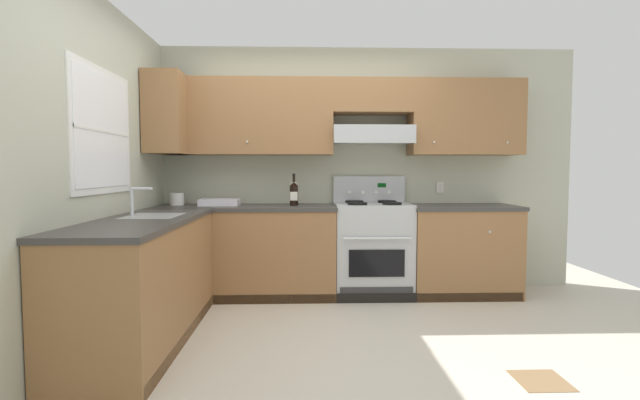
# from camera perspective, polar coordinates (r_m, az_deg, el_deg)

# --- Properties ---
(ground_plane) EXTENTS (7.04, 7.04, 0.00)m
(ground_plane) POSITION_cam_1_polar(r_m,az_deg,el_deg) (3.61, -0.69, -16.78)
(ground_plane) COLOR beige
(floor_accent_tile) EXTENTS (0.30, 0.30, 0.01)m
(floor_accent_tile) POSITION_cam_1_polar(r_m,az_deg,el_deg) (3.27, 25.49, -19.35)
(floor_accent_tile) COLOR olive
(floor_accent_tile) RESTS_ON ground_plane
(wall_back) EXTENTS (4.68, 0.57, 2.55)m
(wall_back) POSITION_cam_1_polar(r_m,az_deg,el_deg) (4.94, 3.67, 6.18)
(wall_back) COLOR #B7BAA3
(wall_back) RESTS_ON ground_plane
(wall_left) EXTENTS (0.47, 4.00, 2.55)m
(wall_left) POSITION_cam_1_polar(r_m,az_deg,el_deg) (3.92, -24.81, 4.53)
(wall_left) COLOR #B7BAA3
(wall_left) RESTS_ON ground_plane
(counter_back_run) EXTENTS (3.60, 0.65, 0.91)m
(counter_back_run) POSITION_cam_1_polar(r_m,az_deg,el_deg) (4.70, 1.01, -6.27)
(counter_back_run) COLOR olive
(counter_back_run) RESTS_ON ground_plane
(counter_left_run) EXTENTS (0.63, 1.91, 1.13)m
(counter_left_run) POSITION_cam_1_polar(r_m,az_deg,el_deg) (3.67, -20.76, -9.19)
(counter_left_run) COLOR olive
(counter_left_run) RESTS_ON ground_plane
(stove) EXTENTS (0.76, 0.62, 1.20)m
(stove) POSITION_cam_1_polar(r_m,az_deg,el_deg) (4.75, 6.44, -5.86)
(stove) COLOR #B7BABC
(stove) RESTS_ON ground_plane
(wine_bottle) EXTENTS (0.08, 0.09, 0.32)m
(wine_bottle) POSITION_cam_1_polar(r_m,az_deg,el_deg) (4.67, -3.22, 0.86)
(wine_bottle) COLOR black
(wine_bottle) RESTS_ON counter_back_run
(bowl) EXTENTS (0.39, 0.27, 0.06)m
(bowl) POSITION_cam_1_polar(r_m,az_deg,el_deg) (4.77, -12.21, -0.41)
(bowl) COLOR silver
(bowl) RESTS_ON counter_back_run
(paper_towel_roll) EXTENTS (0.14, 0.14, 0.13)m
(paper_towel_roll) POSITION_cam_1_polar(r_m,az_deg,el_deg) (4.92, -17.15, 0.13)
(paper_towel_roll) COLOR white
(paper_towel_roll) RESTS_ON counter_back_run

